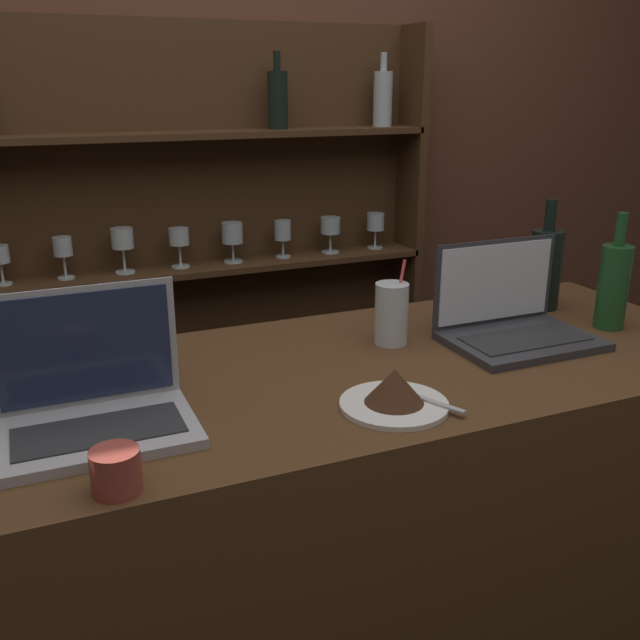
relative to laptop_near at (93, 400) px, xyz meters
The scene contains 10 objects.
bar_counter 0.73m from the laptop_near, ahead, with size 1.82×0.69×0.95m.
back_wall 1.34m from the laptop_near, 67.24° to the left, with size 7.00×0.06×2.70m.
back_shelf 1.22m from the laptop_near, 66.78° to the left, with size 1.54×0.18×1.70m.
laptop_near is the anchor object (origin of this frame).
laptop_far 0.94m from the laptop_near, ahead, with size 0.33×0.23×0.22m.
cake_plate 0.53m from the laptop_near, 14.03° to the right, with size 0.20×0.20×0.08m.
water_glass 0.69m from the laptop_near, 14.53° to the left, with size 0.08×0.08×0.19m.
wine_bottle_green 1.21m from the laptop_near, ahead, with size 0.07×0.07×0.28m.
wine_bottle_dark 1.19m from the laptop_near, 12.36° to the left, with size 0.08×0.08×0.29m.
coffee_cup 0.22m from the laptop_near, 88.69° to the right, with size 0.07×0.07×0.07m.
Camera 1 is at (-0.58, -0.90, 1.52)m, focal length 40.00 mm.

